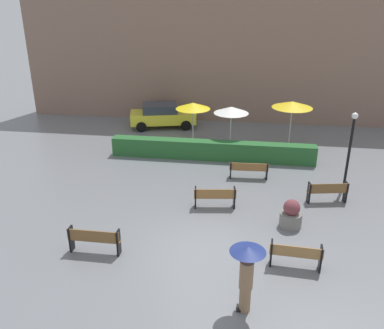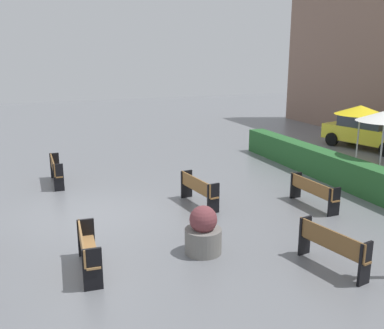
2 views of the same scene
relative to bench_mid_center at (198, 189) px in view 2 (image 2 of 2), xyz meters
name	(u,v)px [view 2 (image 2 of 2)]	position (x,y,z in m)	size (l,w,h in m)	color
ground_plane	(92,216)	(-0.25, -3.09, -0.52)	(60.00, 60.00, 0.00)	slate
bench_mid_center	(198,189)	(0.00, 0.00, 0.00)	(1.74, 0.59, 0.88)	olive
bench_near_left	(55,169)	(-3.74, -3.78, 0.04)	(1.80, 0.32, 0.92)	brown
bench_near_right	(87,249)	(2.93, -3.64, 0.00)	(1.68, 0.47, 0.86)	#9E7242
bench_far_right	(332,245)	(4.65, 1.13, 0.02)	(1.71, 0.62, 0.90)	brown
bench_back_row	(313,191)	(1.33, 3.10, -0.03)	(1.84, 0.47, 0.82)	olive
planter_pot	(203,233)	(2.97, -1.07, -0.03)	(0.84, 0.84, 1.12)	slate
patio_umbrella_yellow	(361,110)	(-1.99, 7.62, 1.73)	(1.97, 1.97, 2.43)	silver
hedge_strip	(331,167)	(-0.65, 5.31, -0.02)	(10.75, 0.70, 0.99)	#28602D
parked_car	(369,131)	(-4.43, 10.47, 0.30)	(4.50, 2.77, 1.57)	yellow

